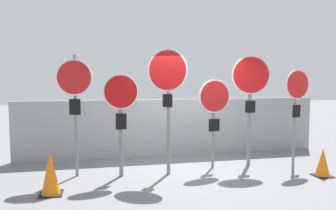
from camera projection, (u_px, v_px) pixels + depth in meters
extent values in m
plane|color=slate|center=(188.00, 170.00, 7.32)|extent=(40.00, 40.00, 0.00)
cube|color=gray|center=(174.00, 127.00, 8.65)|extent=(8.02, 0.12, 1.49)
cylinder|color=slate|center=(76.00, 116.00, 6.75)|extent=(0.06, 0.06, 2.52)
cylinder|color=white|center=(74.00, 77.00, 6.63)|extent=(0.73, 0.17, 0.74)
cylinder|color=red|center=(74.00, 77.00, 6.61)|extent=(0.67, 0.16, 0.68)
cube|color=black|center=(75.00, 107.00, 6.68)|extent=(0.23, 0.07, 0.32)
cylinder|color=slate|center=(121.00, 130.00, 6.76)|extent=(0.09, 0.09, 1.95)
cylinder|color=white|center=(121.00, 92.00, 6.63)|extent=(0.72, 0.05, 0.72)
cylinder|color=#AD0F0F|center=(121.00, 92.00, 6.61)|extent=(0.66, 0.04, 0.66)
cube|color=black|center=(121.00, 121.00, 6.68)|extent=(0.22, 0.03, 0.33)
cylinder|color=slate|center=(169.00, 116.00, 6.89)|extent=(0.08, 0.08, 2.50)
cylinder|color=white|center=(167.00, 70.00, 6.76)|extent=(0.75, 0.50, 0.88)
cylinder|color=red|center=(167.00, 70.00, 6.74)|extent=(0.70, 0.47, 0.82)
cube|color=black|center=(167.00, 101.00, 6.81)|extent=(0.19, 0.14, 0.27)
cylinder|color=slate|center=(213.00, 124.00, 7.40)|extent=(0.06, 0.06, 2.02)
cylinder|color=white|center=(214.00, 96.00, 7.30)|extent=(0.75, 0.11, 0.75)
cylinder|color=red|center=(215.00, 96.00, 7.29)|extent=(0.69, 0.11, 0.69)
cube|color=black|center=(214.00, 125.00, 7.36)|extent=(0.26, 0.05, 0.28)
cylinder|color=slate|center=(249.00, 115.00, 7.60)|extent=(0.08, 0.08, 2.38)
cylinder|color=white|center=(251.00, 75.00, 7.46)|extent=(0.87, 0.19, 0.88)
cylinder|color=red|center=(251.00, 75.00, 7.44)|extent=(0.81, 0.17, 0.82)
cube|color=black|center=(250.00, 107.00, 7.52)|extent=(0.23, 0.07, 0.28)
cylinder|color=slate|center=(294.00, 122.00, 7.52)|extent=(0.06, 0.06, 2.07)
cylinder|color=white|center=(297.00, 85.00, 7.40)|extent=(0.66, 0.16, 0.67)
cylinder|color=red|center=(298.00, 85.00, 7.39)|extent=(0.61, 0.15, 0.61)
cube|color=black|center=(296.00, 111.00, 7.45)|extent=(0.22, 0.07, 0.29)
cube|color=black|center=(51.00, 194.00, 5.75)|extent=(0.39, 0.39, 0.02)
cone|color=orange|center=(51.00, 173.00, 5.72)|extent=(0.33, 0.33, 0.73)
cube|color=black|center=(322.00, 176.00, 6.82)|extent=(0.35, 0.35, 0.02)
cone|color=orange|center=(323.00, 162.00, 6.80)|extent=(0.29, 0.29, 0.57)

